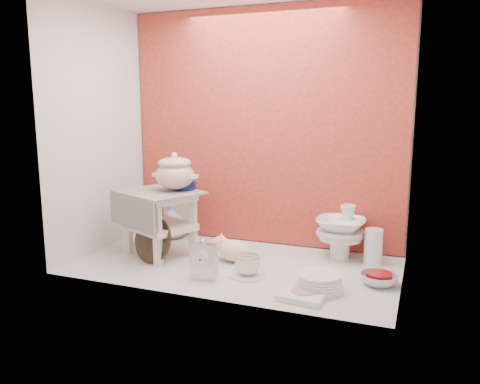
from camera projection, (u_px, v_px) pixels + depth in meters
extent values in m
plane|color=silver|center=(235.00, 265.00, 2.74)|extent=(1.80, 1.80, 0.00)
cube|color=#C24430|center=(264.00, 128.00, 3.06)|extent=(1.80, 0.06, 1.50)
cube|color=silver|center=(98.00, 129.00, 2.92)|extent=(0.06, 1.00, 1.50)
cube|color=silver|center=(411.00, 137.00, 2.28)|extent=(0.06, 1.00, 1.50)
cylinder|color=#0A194F|center=(184.00, 185.00, 2.91)|extent=(0.15, 0.15, 0.05)
imported|color=white|center=(172.00, 221.00, 3.28)|extent=(0.25, 0.25, 0.23)
cube|color=silver|center=(204.00, 260.00, 2.50)|extent=(0.15, 0.05, 0.21)
ellipsoid|color=beige|center=(235.00, 250.00, 2.78)|extent=(0.28, 0.24, 0.14)
cylinder|color=white|center=(247.00, 275.00, 2.55)|extent=(0.23, 0.23, 0.01)
imported|color=white|center=(247.00, 264.00, 2.54)|extent=(0.18, 0.18, 0.11)
cube|color=white|center=(303.00, 294.00, 2.28)|extent=(0.23, 0.23, 0.03)
cylinder|color=white|center=(319.00, 282.00, 2.35)|extent=(0.27, 0.27, 0.09)
imported|color=silver|center=(379.00, 279.00, 2.43)|extent=(0.25, 0.25, 0.06)
cylinder|color=silver|center=(373.00, 247.00, 2.73)|extent=(0.13, 0.13, 0.21)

